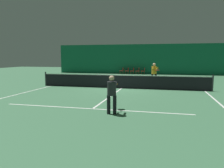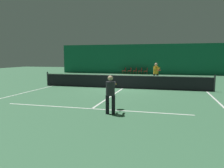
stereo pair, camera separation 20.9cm
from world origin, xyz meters
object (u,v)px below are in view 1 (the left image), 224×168
courtside_chair_3 (138,71)px  courtside_chair_4 (144,71)px  player_far (154,72)px  courtside_chair_2 (133,70)px  tennis_net (122,81)px  courtside_chair_0 (122,70)px  courtside_chair_1 (127,70)px  player_near (112,92)px

courtside_chair_3 → courtside_chair_4: bearing=90.0°
player_far → courtside_chair_2: bearing=-178.6°
tennis_net → courtside_chair_0: 13.42m
courtside_chair_2 → courtside_chair_4: size_ratio=1.00×
courtside_chair_1 → player_far: bearing=20.7°
player_near → courtside_chair_4: 20.18m
player_near → player_far: 9.82m
player_far → courtside_chair_3: player_far is taller
tennis_net → courtside_chair_0: bearing=100.8°
courtside_chair_4 → courtside_chair_0: bearing=-90.0°
courtside_chair_0 → courtside_chair_2: (1.40, 0.00, 0.00)m
tennis_net → courtside_chair_2: bearing=94.9°
courtside_chair_3 → courtside_chair_4: 0.70m
courtside_chair_0 → courtside_chair_3: same height
player_near → player_far: bearing=-15.6°
courtside_chair_1 → courtside_chair_2: 0.70m
courtside_chair_1 → courtside_chair_4: (2.10, 0.00, 0.00)m
player_far → courtside_chair_3: 10.72m
player_far → courtside_chair_0: (-4.64, 10.41, -0.52)m
courtside_chair_3 → courtside_chair_0: bearing=-90.0°
player_near → courtside_chair_1: size_ratio=1.77×
courtside_chair_2 → courtside_chair_3: 0.70m
player_near → courtside_chair_4: size_ratio=1.77×
player_far → courtside_chair_0: size_ratio=2.06×
player_near → tennis_net: bearing=-1.0°
courtside_chair_0 → courtside_chair_1: size_ratio=1.00×
courtside_chair_2 → courtside_chair_4: 1.40m
player_near → courtside_chair_1: 20.36m
player_far → courtside_chair_1: bearing=-175.1°
player_far → tennis_net: bearing=-53.1°
player_near → courtside_chair_2: bearing=-3.0°
courtside_chair_4 → courtside_chair_1: bearing=-90.0°
courtside_chair_0 → courtside_chair_2: same height
courtside_chair_0 → courtside_chair_3: 2.10m
tennis_net → courtside_chair_4: bearing=88.8°
courtside_chair_0 → courtside_chair_4: 2.80m
courtside_chair_3 → player_far: bearing=13.7°
courtside_chair_1 → courtside_chair_2: size_ratio=1.00×
courtside_chair_1 → courtside_chair_4: size_ratio=1.00×
tennis_net → courtside_chair_1: 13.30m
courtside_chair_1 → courtside_chair_3: 1.40m
player_near → courtside_chair_4: bearing=-7.0°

